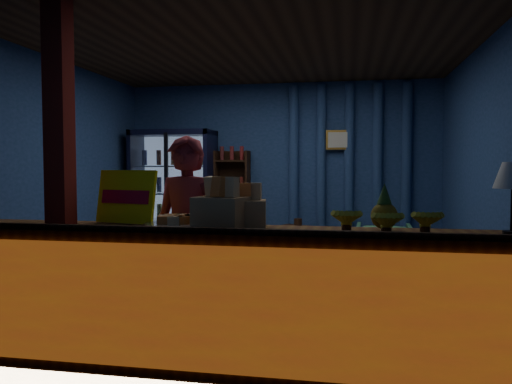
% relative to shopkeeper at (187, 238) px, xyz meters
% --- Properties ---
extents(ground, '(4.60, 4.60, 0.00)m').
position_rel_shopkeeper_xyz_m(ground, '(0.26, 1.43, -0.81)').
color(ground, '#515154').
rests_on(ground, ground).
extents(room_walls, '(4.60, 4.60, 4.60)m').
position_rel_shopkeeper_xyz_m(room_walls, '(0.26, 1.43, 0.76)').
color(room_walls, navy).
rests_on(room_walls, ground).
extents(counter, '(4.40, 0.57, 0.99)m').
position_rel_shopkeeper_xyz_m(counter, '(0.26, -0.48, -0.33)').
color(counter, brown).
rests_on(counter, ground).
extents(support_post, '(0.16, 0.16, 2.60)m').
position_rel_shopkeeper_xyz_m(support_post, '(-0.79, -0.47, 0.49)').
color(support_post, maroon).
rests_on(support_post, ground).
extents(beverage_cooler, '(1.20, 0.62, 1.90)m').
position_rel_shopkeeper_xyz_m(beverage_cooler, '(-1.29, 3.35, 0.13)').
color(beverage_cooler, black).
rests_on(beverage_cooler, ground).
extents(bottle_shelf, '(0.50, 0.28, 1.60)m').
position_rel_shopkeeper_xyz_m(bottle_shelf, '(-0.44, 3.49, -0.01)').
color(bottle_shelf, '#321B10').
rests_on(bottle_shelf, ground).
extents(curtain_folds, '(1.74, 0.14, 2.50)m').
position_rel_shopkeeper_xyz_m(curtain_folds, '(1.26, 3.57, 0.49)').
color(curtain_folds, navy).
rests_on(curtain_folds, room_walls).
extents(framed_picture, '(0.36, 0.04, 0.28)m').
position_rel_shopkeeper_xyz_m(framed_picture, '(1.11, 3.53, 0.94)').
color(framed_picture, '#BE8A2F').
rests_on(framed_picture, room_walls).
extents(shopkeeper, '(0.64, 0.47, 1.62)m').
position_rel_shopkeeper_xyz_m(shopkeeper, '(0.00, 0.00, 0.00)').
color(shopkeeper, maroon).
rests_on(shopkeeper, ground).
extents(green_chair, '(0.71, 0.73, 0.64)m').
position_rel_shopkeeper_xyz_m(green_chair, '(1.70, 2.82, -0.49)').
color(green_chair, '#54A968').
rests_on(green_chair, ground).
extents(side_table, '(0.74, 0.65, 0.67)m').
position_rel_shopkeeper_xyz_m(side_table, '(0.59, 2.95, -0.53)').
color(side_table, '#321B10').
rests_on(side_table, ground).
extents(yellow_sign, '(0.50, 0.21, 0.40)m').
position_rel_shopkeeper_xyz_m(yellow_sign, '(-0.37, -0.29, 0.34)').
color(yellow_sign, '#ECEF0C').
rests_on(yellow_sign, counter).
extents(snack_box_left, '(0.38, 0.34, 0.35)m').
position_rel_shopkeeper_xyz_m(snack_box_left, '(0.40, -0.45, 0.27)').
color(snack_box_left, '#9C834B').
rests_on(snack_box_left, counter).
extents(snack_box_centre, '(0.32, 0.28, 0.31)m').
position_rel_shopkeeper_xyz_m(snack_box_centre, '(0.54, -0.35, 0.25)').
color(snack_box_centre, '#9C834B').
rests_on(snack_box_centre, counter).
extents(pastry_tray, '(0.49, 0.49, 0.08)m').
position_rel_shopkeeper_xyz_m(pastry_tray, '(0.08, -0.41, 0.17)').
color(pastry_tray, silver).
rests_on(pastry_tray, counter).
extents(banana_bunches, '(0.72, 0.29, 0.16)m').
position_rel_shopkeeper_xyz_m(banana_bunches, '(1.49, -0.45, 0.22)').
color(banana_bunches, gold).
rests_on(banana_bunches, counter).
extents(pineapple, '(0.18, 0.18, 0.30)m').
position_rel_shopkeeper_xyz_m(pineapple, '(1.48, -0.37, 0.27)').
color(pineapple, olive).
rests_on(pineapple, counter).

